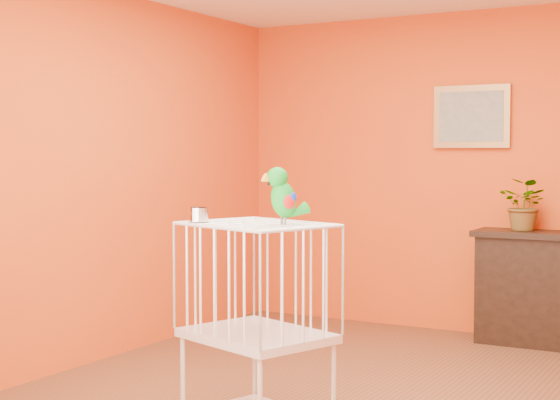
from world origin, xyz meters
The scene contains 7 objects.
room_shell centered at (0.00, 0.00, 1.58)m, with size 4.50×4.50×4.50m.
console_cabinet centered at (0.69, 2.04, 0.43)m, with size 1.17×0.42×0.87m.
potted_plant centered at (0.48, 2.05, 1.02)m, with size 0.36×0.40×0.31m, color #26722D.
framed_picture centered at (0.00, 2.22, 1.75)m, with size 0.62×0.04×0.50m.
birdcage centered at (-0.22, -0.77, 0.57)m, with size 0.85×0.75×1.09m.
feed_cup centered at (-0.52, -0.86, 1.13)m, with size 0.10×0.10×0.07m, color silver.
parrot centered at (-0.07, -0.76, 1.24)m, with size 0.21×0.23×0.29m.
Camera 1 is at (2.02, -4.53, 1.44)m, focal length 55.00 mm.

